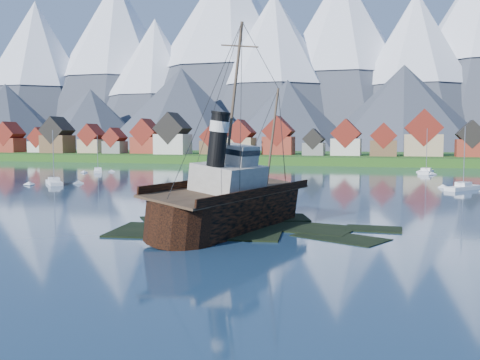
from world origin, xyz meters
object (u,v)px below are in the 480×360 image
(sailboat_a, at_px, (54,183))
(tugboat_wreck, at_px, (235,201))
(sailboat_d, at_px, (463,188))
(sailboat_e, at_px, (426,173))
(sailboat_c, at_px, (98,171))

(sailboat_a, bearing_deg, tugboat_wreck, -79.46)
(tugboat_wreck, bearing_deg, sailboat_d, 73.38)
(tugboat_wreck, distance_m, sailboat_a, 66.41)
(sailboat_d, xyz_separation_m, sailboat_e, (-4.59, 46.27, -0.01))
(sailboat_a, height_order, sailboat_e, sailboat_e)
(tugboat_wreck, distance_m, sailboat_d, 59.88)
(tugboat_wreck, height_order, sailboat_a, tugboat_wreck)
(tugboat_wreck, xyz_separation_m, sailboat_c, (-64.58, 76.95, -2.66))
(tugboat_wreck, height_order, sailboat_e, tugboat_wreck)
(sailboat_a, height_order, sailboat_d, sailboat_d)
(sailboat_d, bearing_deg, sailboat_a, -135.28)
(sailboat_a, relative_size, sailboat_c, 1.08)
(sailboat_a, bearing_deg, sailboat_d, -34.00)
(tugboat_wreck, bearing_deg, sailboat_c, 143.01)
(sailboat_e, bearing_deg, sailboat_c, -156.27)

